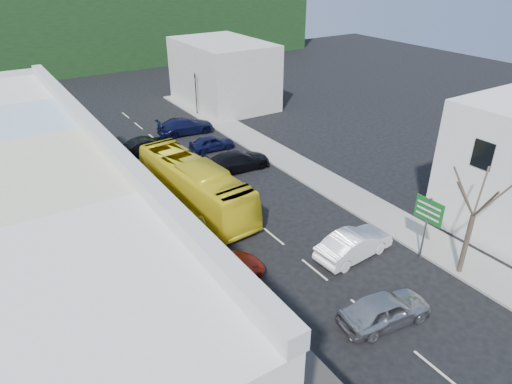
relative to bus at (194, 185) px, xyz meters
The scene contains 19 objects.
ground 10.54m from the bus, 77.23° to the right, with size 120.00×120.00×0.00m, color black.
sidewalk_left 5.40m from the bus, behind, with size 3.00×52.00×0.15m, color gray.
sidewalk_right 9.92m from the bus, ahead, with size 3.00×52.00×0.15m, color gray.
shopfront_row 11.68m from the bus, 153.11° to the right, with size 8.25×30.00×8.00m.
distant_block_left 19.48m from the bus, 119.94° to the left, with size 8.00×10.00×6.00m, color #B7B2A8.
distant_block_right 23.96m from the bus, 56.15° to the left, with size 8.00×12.00×7.00m, color #B7B2A8.
hillside 55.17m from the bus, 89.11° to the left, with size 80.00×26.00×14.00m.
bus is the anchor object (origin of this frame).
car_silver 15.27m from the bus, 80.64° to the right, with size 1.80×4.40×1.40m, color #A2A2A6.
car_white 11.51m from the bus, 64.34° to the right, with size 1.80×4.40×1.40m, color white.
car_red 8.86m from the bus, 107.79° to the right, with size 1.90×4.60×1.40m, color maroon.
car_black_near 6.48m from the bus, 32.26° to the left, with size 1.84×4.50×1.40m, color black.
car_navy_mid 9.95m from the bus, 55.62° to the left, with size 1.80×4.40×1.40m, color black.
car_black_far 10.69m from the bus, 86.93° to the left, with size 1.80×4.40×1.40m, color black.
car_navy_far 14.35m from the bus, 67.75° to the left, with size 1.84×4.50×1.40m, color black.
pedestrian_left 10.02m from the bus, 114.79° to the right, with size 0.60×0.40×1.70m, color black.
direction_sign 14.93m from the bus, 57.10° to the right, with size 0.25×1.76×3.89m, color #13601D, non-canonical shape.
street_tree 17.18m from the bus, 59.12° to the right, with size 2.57×2.57×7.25m, color #392C23, non-canonical shape.
traffic_signal 19.99m from the bus, 63.53° to the left, with size 0.60×0.96×4.48m, color black, non-canonical shape.
Camera 1 is at (-13.66, -15.31, 15.54)m, focal length 32.00 mm.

